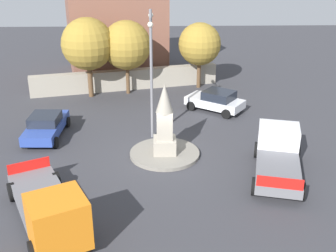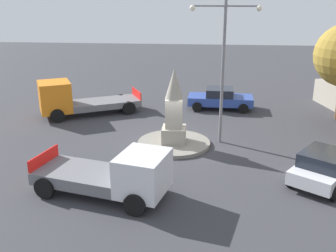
% 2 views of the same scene
% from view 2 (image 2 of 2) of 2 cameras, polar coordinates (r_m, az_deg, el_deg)
% --- Properties ---
extents(ground_plane, '(80.00, 80.00, 0.00)m').
position_cam_2_polar(ground_plane, '(20.73, 0.84, -2.73)').
color(ground_plane, '#38383D').
extents(traffic_island, '(3.77, 3.77, 0.18)m').
position_cam_2_polar(traffic_island, '(20.70, 0.84, -2.49)').
color(traffic_island, gray).
rests_on(traffic_island, ground).
extents(monument, '(1.20, 1.20, 3.83)m').
position_cam_2_polar(monument, '(20.10, 0.87, 2.35)').
color(monument, '#9E9687').
rests_on(monument, traffic_island).
extents(streetlamp, '(3.42, 0.28, 7.37)m').
position_cam_2_polar(streetlamp, '(20.15, 7.94, 9.73)').
color(streetlamp, slate).
rests_on(streetlamp, ground).
extents(car_white_approaching, '(3.69, 4.16, 1.44)m').
position_cam_2_polar(car_white_approaching, '(17.80, 21.61, -5.35)').
color(car_white_approaching, silver).
rests_on(car_white_approaching, ground).
extents(car_blue_passing, '(4.36, 2.12, 1.42)m').
position_cam_2_polar(car_blue_passing, '(27.06, 7.48, 3.96)').
color(car_blue_passing, '#2D479E').
rests_on(car_blue_passing, ground).
extents(truck_white_far_side, '(5.62, 3.39, 1.94)m').
position_cam_2_polar(truck_white_far_side, '(15.53, -7.49, -6.95)').
color(truck_white_far_side, silver).
rests_on(truck_white_far_side, ground).
extents(truck_orange_waiting, '(6.47, 4.56, 2.30)m').
position_cam_2_polar(truck_orange_waiting, '(25.91, -13.31, 3.70)').
color(truck_orange_waiting, orange).
rests_on(truck_orange_waiting, ground).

